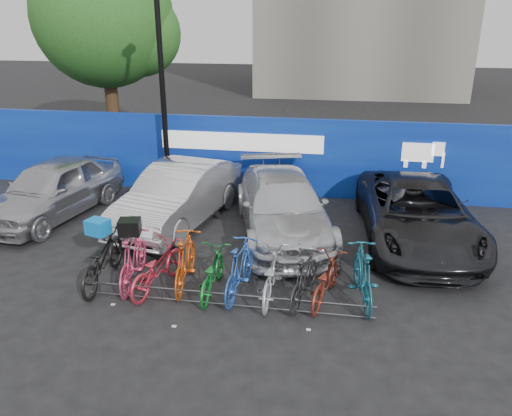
% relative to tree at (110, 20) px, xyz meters
% --- Properties ---
extents(ground, '(100.00, 100.00, 0.00)m').
position_rel_tree_xyz_m(ground, '(6.77, -10.06, -5.07)').
color(ground, black).
rests_on(ground, ground).
extents(hoarding, '(22.00, 0.18, 2.40)m').
position_rel_tree_xyz_m(hoarding, '(6.78, -4.06, -3.86)').
color(hoarding, navy).
rests_on(hoarding, ground).
extents(tree, '(5.40, 5.20, 7.80)m').
position_rel_tree_xyz_m(tree, '(0.00, 0.00, 0.00)').
color(tree, '#382314').
rests_on(tree, ground).
extents(lamppost, '(0.25, 0.50, 6.11)m').
position_rel_tree_xyz_m(lamppost, '(3.57, -4.66, -1.80)').
color(lamppost, black).
rests_on(lamppost, ground).
extents(bike_rack, '(5.60, 0.03, 0.30)m').
position_rel_tree_xyz_m(bike_rack, '(6.77, -10.66, -4.91)').
color(bike_rack, '#595B60').
rests_on(bike_rack, ground).
extents(car_0, '(2.65, 4.89, 1.58)m').
position_rel_tree_xyz_m(car_0, '(1.02, -6.87, -4.28)').
color(car_0, '#A9A9AE').
rests_on(car_0, ground).
extents(car_1, '(2.60, 5.02, 1.58)m').
position_rel_tree_xyz_m(car_1, '(4.60, -6.76, -4.28)').
color(car_1, silver).
rests_on(car_1, ground).
extents(car_2, '(3.38, 5.54, 1.50)m').
position_rel_tree_xyz_m(car_2, '(7.41, -7.03, -4.32)').
color(car_2, silver).
rests_on(car_2, ground).
extents(car_3, '(2.85, 5.59, 1.51)m').
position_rel_tree_xyz_m(car_3, '(10.68, -6.97, -4.31)').
color(car_3, black).
rests_on(car_3, ground).
extents(bike_0, '(0.88, 2.14, 1.10)m').
position_rel_tree_xyz_m(bike_0, '(4.02, -10.15, -4.52)').
color(bike_0, black).
rests_on(bike_0, ground).
extents(bike_1, '(0.75, 1.94, 1.14)m').
position_rel_tree_xyz_m(bike_1, '(4.68, -10.11, -4.50)').
color(bike_1, '#D23863').
rests_on(bike_1, ground).
extents(bike_2, '(1.06, 1.92, 0.96)m').
position_rel_tree_xyz_m(bike_2, '(5.24, -10.21, -4.59)').
color(bike_2, '#C02639').
rests_on(bike_2, ground).
extents(bike_3, '(0.69, 1.91, 1.12)m').
position_rel_tree_xyz_m(bike_3, '(5.76, -9.99, -4.51)').
color(bike_3, '#CC4F14').
rests_on(bike_3, ground).
extents(bike_4, '(0.60, 1.71, 0.90)m').
position_rel_tree_xyz_m(bike_4, '(6.36, -10.20, -4.62)').
color(bike_4, '#127428').
rests_on(bike_4, ground).
extents(bike_5, '(0.73, 1.91, 1.12)m').
position_rel_tree_xyz_m(bike_5, '(6.93, -10.13, -4.51)').
color(bike_5, '#2551AE').
rests_on(bike_5, ground).
extents(bike_6, '(0.64, 1.83, 0.96)m').
position_rel_tree_xyz_m(bike_6, '(7.53, -10.16, -4.59)').
color(bike_6, '#A7ABAE').
rests_on(bike_6, ground).
extents(bike_7, '(0.84, 1.75, 1.01)m').
position_rel_tree_xyz_m(bike_7, '(8.21, -10.20, -4.56)').
color(bike_7, '#262629').
rests_on(bike_7, ground).
extents(bike_8, '(0.97, 1.80, 0.90)m').
position_rel_tree_xyz_m(bike_8, '(8.60, -10.11, -4.62)').
color(bike_8, maroon).
rests_on(bike_8, ground).
extents(bike_9, '(0.79, 1.95, 1.14)m').
position_rel_tree_xyz_m(bike_9, '(9.32, -10.00, -4.50)').
color(bike_9, '#175A6E').
rests_on(bike_9, ground).
extents(cargo_crate, '(0.51, 0.44, 0.31)m').
position_rel_tree_xyz_m(cargo_crate, '(4.02, -10.15, -3.81)').
color(cargo_crate, blue).
rests_on(cargo_crate, bike_0).
extents(cargo_topcase, '(0.49, 0.46, 0.31)m').
position_rel_tree_xyz_m(cargo_topcase, '(4.68, -10.11, -3.78)').
color(cargo_topcase, black).
rests_on(cargo_topcase, bike_1).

